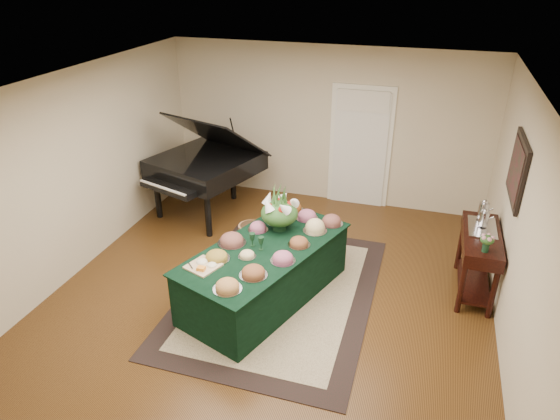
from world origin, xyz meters
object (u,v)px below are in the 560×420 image
(floral_centerpiece, at_px, (279,209))
(mahogany_sideboard, at_px, (480,247))
(grand_piano, at_px, (205,164))
(buffet_table, at_px, (265,272))

(floral_centerpiece, bearing_deg, mahogany_sideboard, 9.89)
(floral_centerpiece, xyz_separation_m, mahogany_sideboard, (2.51, 0.44, -0.38))
(grand_piano, distance_m, mahogany_sideboard, 4.39)
(buffet_table, distance_m, mahogany_sideboard, 2.73)
(mahogany_sideboard, bearing_deg, floral_centerpiece, -170.11)
(grand_piano, bearing_deg, mahogany_sideboard, -13.87)
(buffet_table, relative_size, grand_piano, 1.25)
(buffet_table, height_order, mahogany_sideboard, mahogany_sideboard)
(floral_centerpiece, relative_size, mahogany_sideboard, 0.42)
(buffet_table, xyz_separation_m, floral_centerpiece, (0.03, 0.49, 0.67))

